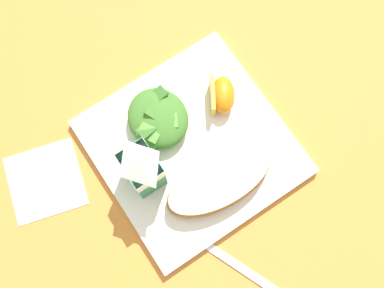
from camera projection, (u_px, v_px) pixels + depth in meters
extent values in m
plane|color=#C67A33|center=(192.00, 148.00, 0.74)|extent=(3.00, 3.00, 0.00)
cube|color=white|center=(192.00, 147.00, 0.73)|extent=(0.28, 0.28, 0.02)
ellipsoid|color=#A87038|center=(221.00, 180.00, 0.70)|extent=(0.10, 0.18, 0.03)
ellipsoid|color=brown|center=(222.00, 179.00, 0.69)|extent=(0.08, 0.16, 0.01)
ellipsoid|color=beige|center=(222.00, 178.00, 0.68)|extent=(0.09, 0.17, 0.01)
ellipsoid|color=#3D7028|center=(158.00, 118.00, 0.71)|extent=(0.10, 0.09, 0.04)
cube|color=#5B8E3D|center=(149.00, 133.00, 0.69)|extent=(0.04, 0.04, 0.01)
cube|color=#336023|center=(147.00, 129.00, 0.69)|extent=(0.03, 0.04, 0.02)
cube|color=#3D7028|center=(151.00, 141.00, 0.70)|extent=(0.03, 0.04, 0.01)
cube|color=#3D7028|center=(154.00, 109.00, 0.70)|extent=(0.04, 0.04, 0.02)
cube|color=#336023|center=(157.00, 96.00, 0.71)|extent=(0.02, 0.03, 0.01)
cube|color=#5B8E3D|center=(167.00, 121.00, 0.70)|extent=(0.03, 0.04, 0.01)
cube|color=#3D7028|center=(147.00, 125.00, 0.70)|extent=(0.04, 0.04, 0.01)
cube|color=#2D8451|center=(143.00, 171.00, 0.67)|extent=(0.06, 0.04, 0.09)
cube|color=white|center=(141.00, 166.00, 0.64)|extent=(0.06, 0.05, 0.03)
pyramid|color=white|center=(139.00, 162.00, 0.62)|extent=(0.06, 0.04, 0.02)
ellipsoid|color=orange|center=(223.00, 95.00, 0.72)|extent=(0.07, 0.06, 0.04)
cube|color=gold|center=(213.00, 95.00, 0.72)|extent=(0.05, 0.04, 0.03)
cube|color=white|center=(45.00, 181.00, 0.73)|extent=(0.14, 0.14, 0.00)
cube|color=silver|center=(239.00, 266.00, 0.69)|extent=(0.16, 0.08, 0.01)
cube|color=silver|center=(191.00, 234.00, 0.70)|extent=(0.04, 0.04, 0.01)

